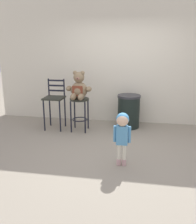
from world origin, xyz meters
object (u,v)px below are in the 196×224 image
at_px(teddy_bear, 79,88).
at_px(child_walking, 122,128).
at_px(bar_stool_with_teddy, 80,107).
at_px(bar_chair_empty, 55,100).
at_px(trash_bin, 129,111).

xyz_separation_m(teddy_bear, child_walking, (1.05, -1.45, -0.34)).
relative_size(bar_stool_with_teddy, bar_chair_empty, 0.66).
bearing_deg(bar_stool_with_teddy, teddy_bear, -90.00).
distance_m(child_walking, bar_chair_empty, 2.25).
height_order(bar_stool_with_teddy, bar_chair_empty, bar_chair_empty).
xyz_separation_m(child_walking, trash_bin, (0.02, 1.90, -0.24)).
relative_size(teddy_bear, child_walking, 0.69).
bearing_deg(teddy_bear, bar_chair_empty, 171.46).
relative_size(bar_stool_with_teddy, trash_bin, 0.97).
distance_m(bar_stool_with_teddy, trash_bin, 1.16).
relative_size(child_walking, bar_chair_empty, 0.77).
bearing_deg(bar_stool_with_teddy, child_walking, -54.64).
xyz_separation_m(teddy_bear, bar_chair_empty, (-0.59, 0.09, -0.30)).
height_order(bar_stool_with_teddy, child_walking, child_walking).
relative_size(teddy_bear, trash_bin, 0.78).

